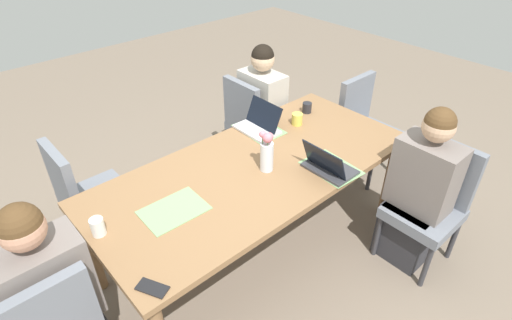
{
  "coord_description": "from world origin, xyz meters",
  "views": [
    {
      "loc": [
        -1.46,
        -1.62,
        2.3
      ],
      "look_at": [
        0.0,
        0.0,
        0.79
      ],
      "focal_mm": 28.58,
      "sensor_mm": 36.0,
      "label": 1
    }
  ],
  "objects_px": {
    "person_head_left_left_near": "(57,308)",
    "person_far_left_mid": "(262,117)",
    "coffee_mug_centre_left": "(98,227)",
    "laptop_far_left_mid": "(259,125)",
    "chair_head_right_right_mid": "(364,123)",
    "flower_vase": "(267,152)",
    "chair_far_right_near": "(85,193)",
    "coffee_mug_near_left": "(307,108)",
    "person_near_left_far": "(418,196)",
    "phone_black": "(152,288)",
    "coffee_mug_near_right": "(297,119)",
    "laptop_near_left_far": "(328,166)",
    "chair_near_left_far": "(431,199)",
    "dining_table": "(256,175)",
    "chair_far_left_mid": "(252,120)"
  },
  "relations": [
    {
      "from": "person_near_left_far",
      "to": "phone_black",
      "type": "height_order",
      "value": "person_near_left_far"
    },
    {
      "from": "laptop_near_left_far",
      "to": "coffee_mug_near_left",
      "type": "relative_size",
      "value": 3.89
    },
    {
      "from": "chair_head_right_right_mid",
      "to": "flower_vase",
      "type": "height_order",
      "value": "flower_vase"
    },
    {
      "from": "person_far_left_mid",
      "to": "coffee_mug_near_left",
      "type": "xyz_separation_m",
      "value": [
        0.06,
        -0.46,
        0.25
      ]
    },
    {
      "from": "flower_vase",
      "to": "laptop_near_left_far",
      "type": "relative_size",
      "value": 0.9
    },
    {
      "from": "dining_table",
      "to": "person_far_left_mid",
      "type": "height_order",
      "value": "person_far_left_mid"
    },
    {
      "from": "person_far_left_mid",
      "to": "laptop_far_left_mid",
      "type": "height_order",
      "value": "person_far_left_mid"
    },
    {
      "from": "chair_head_right_right_mid",
      "to": "phone_black",
      "type": "xyz_separation_m",
      "value": [
        -2.4,
        -0.51,
        0.24
      ]
    },
    {
      "from": "laptop_near_left_far",
      "to": "coffee_mug_near_left",
      "type": "xyz_separation_m",
      "value": [
        0.51,
        0.64,
        -0.0
      ]
    },
    {
      "from": "flower_vase",
      "to": "coffee_mug_centre_left",
      "type": "distance_m",
      "value": 1.08
    },
    {
      "from": "chair_near_left_far",
      "to": "coffee_mug_centre_left",
      "type": "height_order",
      "value": "chair_near_left_far"
    },
    {
      "from": "person_near_left_far",
      "to": "chair_near_left_far",
      "type": "bearing_deg",
      "value": -38.76
    },
    {
      "from": "coffee_mug_centre_left",
      "to": "phone_black",
      "type": "bearing_deg",
      "value": -86.81
    },
    {
      "from": "person_far_left_mid",
      "to": "coffee_mug_near_left",
      "type": "height_order",
      "value": "person_far_left_mid"
    },
    {
      "from": "person_head_left_left_near",
      "to": "coffee_mug_centre_left",
      "type": "height_order",
      "value": "person_head_left_left_near"
    },
    {
      "from": "laptop_near_left_far",
      "to": "chair_head_right_right_mid",
      "type": "bearing_deg",
      "value": 22.82
    },
    {
      "from": "dining_table",
      "to": "person_head_left_left_near",
      "type": "distance_m",
      "value": 1.37
    },
    {
      "from": "person_head_left_left_near",
      "to": "laptop_far_left_mid",
      "type": "height_order",
      "value": "person_head_left_left_near"
    },
    {
      "from": "coffee_mug_centre_left",
      "to": "chair_far_right_near",
      "type": "bearing_deg",
      "value": 77.15
    },
    {
      "from": "chair_far_right_near",
      "to": "coffee_mug_centre_left",
      "type": "relative_size",
      "value": 8.77
    },
    {
      "from": "chair_far_left_mid",
      "to": "chair_far_right_near",
      "type": "bearing_deg",
      "value": -179.77
    },
    {
      "from": "chair_head_right_right_mid",
      "to": "coffee_mug_near_right",
      "type": "xyz_separation_m",
      "value": [
        -0.78,
        0.1,
        0.29
      ]
    },
    {
      "from": "chair_far_right_near",
      "to": "flower_vase",
      "type": "xyz_separation_m",
      "value": [
        0.9,
        -0.88,
        0.38
      ]
    },
    {
      "from": "person_near_left_far",
      "to": "coffee_mug_centre_left",
      "type": "relative_size",
      "value": 11.65
    },
    {
      "from": "chair_head_right_right_mid",
      "to": "coffee_mug_near_left",
      "type": "xyz_separation_m",
      "value": [
        -0.58,
        0.18,
        0.28
      ]
    },
    {
      "from": "chair_far_right_near",
      "to": "person_near_left_far",
      "type": "bearing_deg",
      "value": -43.68
    },
    {
      "from": "dining_table",
      "to": "chair_near_left_far",
      "type": "xyz_separation_m",
      "value": [
        0.86,
        -0.84,
        -0.17
      ]
    },
    {
      "from": "chair_far_left_mid",
      "to": "phone_black",
      "type": "xyz_separation_m",
      "value": [
        -1.68,
        -1.22,
        0.24
      ]
    },
    {
      "from": "chair_far_right_near",
      "to": "phone_black",
      "type": "height_order",
      "value": "chair_far_right_near"
    },
    {
      "from": "laptop_near_left_far",
      "to": "chair_near_left_far",
      "type": "bearing_deg",
      "value": -41.27
    },
    {
      "from": "chair_head_right_right_mid",
      "to": "laptop_near_left_far",
      "type": "height_order",
      "value": "laptop_near_left_far"
    },
    {
      "from": "person_head_left_left_near",
      "to": "chair_head_right_right_mid",
      "type": "bearing_deg",
      "value": 2.64
    },
    {
      "from": "dining_table",
      "to": "coffee_mug_near_right",
      "type": "distance_m",
      "value": 0.65
    },
    {
      "from": "coffee_mug_near_right",
      "to": "flower_vase",
      "type": "bearing_deg",
      "value": -154.4
    },
    {
      "from": "person_head_left_left_near",
      "to": "person_far_left_mid",
      "type": "relative_size",
      "value": 1.0
    },
    {
      "from": "person_near_left_far",
      "to": "coffee_mug_near_right",
      "type": "bearing_deg",
      "value": 100.16
    },
    {
      "from": "coffee_mug_near_right",
      "to": "laptop_far_left_mid",
      "type": "bearing_deg",
      "value": 153.43
    },
    {
      "from": "chair_far_right_near",
      "to": "chair_head_right_right_mid",
      "type": "xyz_separation_m",
      "value": [
        2.26,
        -0.7,
        0.0
      ]
    },
    {
      "from": "person_head_left_left_near",
      "to": "chair_near_left_far",
      "type": "relative_size",
      "value": 1.33
    },
    {
      "from": "chair_head_right_right_mid",
      "to": "flower_vase",
      "type": "distance_m",
      "value": 1.43
    },
    {
      "from": "flower_vase",
      "to": "phone_black",
      "type": "bearing_deg",
      "value": -162.21
    },
    {
      "from": "person_head_left_left_near",
      "to": "person_far_left_mid",
      "type": "bearing_deg",
      "value": 20.14
    },
    {
      "from": "flower_vase",
      "to": "chair_far_left_mid",
      "type": "bearing_deg",
      "value": 53.75
    },
    {
      "from": "laptop_near_left_far",
      "to": "person_near_left_far",
      "type": "bearing_deg",
      "value": -41.64
    },
    {
      "from": "coffee_mug_centre_left",
      "to": "laptop_far_left_mid",
      "type": "bearing_deg",
      "value": 10.17
    },
    {
      "from": "person_far_left_mid",
      "to": "chair_near_left_far",
      "type": "height_order",
      "value": "person_far_left_mid"
    },
    {
      "from": "dining_table",
      "to": "phone_black",
      "type": "bearing_deg",
      "value": -158.11
    },
    {
      "from": "person_head_left_left_near",
      "to": "coffee_mug_centre_left",
      "type": "bearing_deg",
      "value": 19.73
    },
    {
      "from": "dining_table",
      "to": "coffee_mug_centre_left",
      "type": "height_order",
      "value": "coffee_mug_centre_left"
    },
    {
      "from": "person_head_left_left_near",
      "to": "chair_head_right_right_mid",
      "type": "height_order",
      "value": "person_head_left_left_near"
    }
  ]
}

